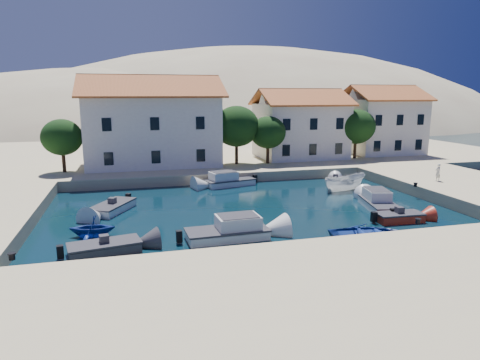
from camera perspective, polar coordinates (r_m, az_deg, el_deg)
The scene contains 21 objects.
ground at distance 23.85m, azimuth 7.90°, elevation -10.12°, with size 400.00×400.00×0.00m, color black.
quay_south at distance 18.75m, azimuth 15.24°, elevation -14.99°, with size 52.00×12.00×1.00m, color #CAB88A.
quay_east at distance 42.98m, azimuth 28.48°, elevation -1.01°, with size 11.00×20.00×1.00m, color #CAB88A.
quay_north at distance 59.96m, azimuth -4.36°, elevation 3.50°, with size 80.00×36.00×1.00m, color #CAB88A.
hills at distance 150.46m, azimuth -3.20°, elevation -0.94°, with size 254.00×176.00×99.00m.
building_left at distance 48.57m, azimuth -11.67°, elevation 7.90°, with size 14.70×9.45×9.70m.
building_mid at distance 53.70m, azimuth 8.01°, elevation 7.57°, with size 10.50×8.40×8.30m.
building_right at distance 60.20m, azimuth 18.34°, elevation 7.75°, with size 9.45×8.40×8.80m.
trees at distance 47.90m, azimuth 1.31°, elevation 6.76°, with size 37.30×5.30×6.45m.
bollards at distance 27.92m, azimuth 10.24°, elevation -4.49°, with size 29.36×9.56×0.30m.
motorboat_grey_sw at distance 25.22m, azimuth -17.60°, elevation -8.64°, with size 4.15×2.43×1.25m.
cabin_cruiser_south at distance 26.28m, azimuth -1.72°, elevation -6.86°, with size 5.09×2.31×1.60m.
rowboat_south at distance 27.45m, azimuth 16.75°, elevation -7.59°, with size 3.38×4.73×0.98m, color navy.
motorboat_red_se at distance 31.77m, azimuth 20.44°, elevation -4.69°, with size 3.34×1.60×1.25m.
cabin_cruiser_east at distance 34.59m, azimuth 18.07°, elevation -2.94°, with size 2.98×5.09×1.60m.
boat_east at distance 40.35m, azimuth 13.76°, elevation -1.39°, with size 1.65×4.39×1.70m, color silver.
motorboat_white_ne at distance 42.77m, azimuth 12.58°, elevation -0.21°, with size 2.70×3.42×1.25m.
rowboat_west at distance 28.44m, azimuth -19.03°, elevation -7.07°, with size 2.37×2.75×1.45m, color navy.
motorboat_white_west at distance 33.75m, azimuth -16.62°, elevation -3.52°, with size 3.65×4.61×1.25m.
cabin_cruiser_north at distance 41.34m, azimuth -1.39°, elevation -0.09°, with size 5.14×3.05×1.60m.
pedestrian at distance 42.42m, azimuth 24.89°, elevation 0.94°, with size 0.57×0.38×1.57m, color silver.
Camera 1 is at (-8.73, -20.42, 8.70)m, focal length 32.00 mm.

